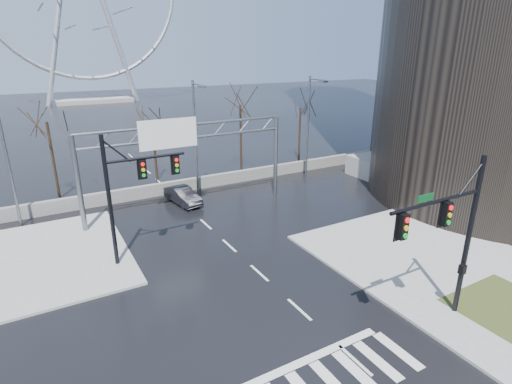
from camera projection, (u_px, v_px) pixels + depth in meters
ground at (299, 309)px, 19.99m from camera, size 260.00×260.00×0.00m
sidewalk_right_ext at (406, 247)px, 26.26m from camera, size 12.00×10.00×0.15m
sidewalk_far at (41, 259)px, 24.68m from camera, size 10.00×12.00×0.15m
grass_strip at (504, 306)px, 20.03m from camera, size 5.00×4.00×0.02m
tower_podium at (491, 171)px, 39.73m from camera, size 22.00×18.00×2.00m
barrier_wall at (171, 187)px, 36.20m from camera, size 52.00×0.50×1.10m
signal_mast_near at (453, 229)px, 17.45m from camera, size 5.52×0.41×8.00m
signal_mast_far at (129, 187)px, 22.99m from camera, size 4.72×0.41×8.00m
sign_gantry at (183, 149)px, 30.35m from camera, size 16.36×0.40×7.60m
streetlight_left at (5, 149)px, 27.33m from camera, size 0.50×2.55×10.00m
streetlight_mid at (196, 130)px, 33.85m from camera, size 0.50×2.55×10.00m
streetlight_right at (310, 119)px, 39.44m from camera, size 0.50×2.55×10.00m
tree_left at (48, 131)px, 33.07m from camera, size 3.75×3.75×7.50m
tree_center at (153, 129)px, 38.35m from camera, size 3.25×3.25×6.50m
tree_right at (240, 113)px, 41.38m from camera, size 3.90×3.90×7.80m
tree_far_right at (300, 114)px, 45.78m from camera, size 3.40×3.40×6.80m
car at (183, 196)px, 33.70m from camera, size 2.17×4.45×1.40m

